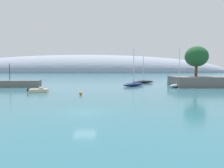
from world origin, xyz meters
The scene contains 11 objects.
water centered at (0.00, 0.00, 0.00)m, with size 600.00×600.00×0.00m, color #2D6675.
shore_outcrop centered at (29.25, 33.72, 1.37)m, with size 17.77×10.30×2.75m, color #66605B.
tree_clump_shore centered at (27.36, 34.84, 8.35)m, with size 6.40×6.40×8.51m.
breakwater_rocks centered at (-26.29, 31.97, 0.89)m, with size 20.20×3.33×1.78m, color #66605B.
distant_ridge centered at (-28.65, 225.43, 0.00)m, with size 349.88×76.67×42.36m, color #8E99AD.
sailboat_black_near_shore centered at (14.12, 45.88, 0.55)m, with size 8.15×4.71×9.20m.
sailboat_grey_mid_mooring centered at (21.28, 31.12, 0.57)m, with size 6.98×5.80×10.34m.
sailboat_navy_outer_mooring centered at (9.56, 34.55, 0.60)m, with size 7.69×7.59×10.77m.
motorboat_sand_foreground centered at (-12.05, 19.73, 0.40)m, with size 4.28×2.31×1.12m.
mooring_buoy_orange centered at (-2.65, 15.37, 0.32)m, with size 0.63×0.63×0.63m, color orange.
harbor_lamp_post centered at (-24.12, 32.24, 4.67)m, with size 0.36×0.36×4.75m.
Camera 1 is at (2.87, -22.83, 5.02)m, focal length 32.68 mm.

